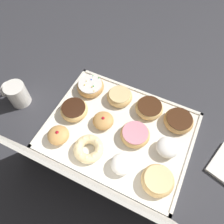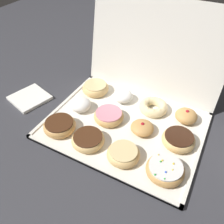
# 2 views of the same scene
# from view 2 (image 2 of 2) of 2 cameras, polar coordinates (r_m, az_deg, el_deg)

# --- Properties ---
(ground_plane) EXTENTS (3.00, 3.00, 0.00)m
(ground_plane) POSITION_cam_2_polar(r_m,az_deg,el_deg) (0.89, 2.96, -3.65)
(ground_plane) COLOR #333338
(donut_box) EXTENTS (0.57, 0.44, 0.01)m
(donut_box) POSITION_cam_2_polar(r_m,az_deg,el_deg) (0.89, 2.97, -3.41)
(donut_box) COLOR silver
(donut_box) RESTS_ON ground
(box_lid_open) EXTENTS (0.57, 0.09, 0.39)m
(box_lid_open) POSITION_cam_2_polar(r_m,az_deg,el_deg) (0.98, 10.40, 14.60)
(box_lid_open) COLOR silver
(box_lid_open) RESTS_ON ground
(chocolate_frosted_donut_0) EXTENTS (0.12, 0.12, 0.04)m
(chocolate_frosted_donut_0) POSITION_cam_2_polar(r_m,az_deg,el_deg) (0.87, -12.76, -3.24)
(chocolate_frosted_donut_0) COLOR tan
(chocolate_frosted_donut_0) RESTS_ON donut_box
(chocolate_frosted_donut_1) EXTENTS (0.12, 0.12, 0.04)m
(chocolate_frosted_donut_1) POSITION_cam_2_polar(r_m,az_deg,el_deg) (0.81, -5.91, -6.70)
(chocolate_frosted_donut_1) COLOR #E5B770
(chocolate_frosted_donut_1) RESTS_ON donut_box
(glazed_ring_donut_2) EXTENTS (0.11, 0.11, 0.04)m
(glazed_ring_donut_2) POSITION_cam_2_polar(r_m,az_deg,el_deg) (0.77, 2.80, -10.21)
(glazed_ring_donut_2) COLOR #E5B770
(glazed_ring_donut_2) RESTS_ON donut_box
(sprinkle_donut_3) EXTENTS (0.12, 0.12, 0.04)m
(sprinkle_donut_3) POSITION_cam_2_polar(r_m,az_deg,el_deg) (0.75, 12.95, -13.58)
(sprinkle_donut_3) COLOR tan
(sprinkle_donut_3) RESTS_ON donut_box
(powdered_filled_donut_4) EXTENTS (0.09, 0.09, 0.05)m
(powdered_filled_donut_4) POSITION_cam_2_polar(r_m,az_deg,el_deg) (0.94, -7.94, 1.67)
(powdered_filled_donut_4) COLOR white
(powdered_filled_donut_4) RESTS_ON donut_box
(pink_frosted_donut_5) EXTENTS (0.12, 0.12, 0.04)m
(pink_frosted_donut_5) POSITION_cam_2_polar(r_m,az_deg,el_deg) (0.89, -0.80, -0.93)
(pink_frosted_donut_5) COLOR tan
(pink_frosted_donut_5) RESTS_ON donut_box
(jelly_filled_donut_6) EXTENTS (0.08, 0.08, 0.04)m
(jelly_filled_donut_6) POSITION_cam_2_polar(r_m,az_deg,el_deg) (0.85, 7.47, -3.79)
(jelly_filled_donut_6) COLOR tan
(jelly_filled_donut_6) RESTS_ON donut_box
(chocolate_frosted_donut_7) EXTENTS (0.11, 0.11, 0.04)m
(chocolate_frosted_donut_7) POSITION_cam_2_polar(r_m,az_deg,el_deg) (0.84, 16.01, -6.49)
(chocolate_frosted_donut_7) COLOR #E5B770
(chocolate_frosted_donut_7) RESTS_ON donut_box
(glazed_ring_donut_8) EXTENTS (0.12, 0.12, 0.04)m
(glazed_ring_donut_8) POSITION_cam_2_polar(r_m,az_deg,el_deg) (1.03, -4.08, 5.95)
(glazed_ring_donut_8) COLOR #E5B770
(glazed_ring_donut_8) RESTS_ON donut_box
(powdered_filled_donut_9) EXTENTS (0.08, 0.08, 0.05)m
(powdered_filled_donut_9) POSITION_cam_2_polar(r_m,az_deg,el_deg) (0.98, 2.71, 3.98)
(powdered_filled_donut_9) COLOR white
(powdered_filled_donut_9) RESTS_ON donut_box
(cruller_donut_10) EXTENTS (0.11, 0.11, 0.04)m
(cruller_donut_10) POSITION_cam_2_polar(r_m,az_deg,el_deg) (0.94, 10.14, 1.27)
(cruller_donut_10) COLOR beige
(cruller_donut_10) RESTS_ON donut_box
(jelly_filled_donut_11) EXTENTS (0.08, 0.08, 0.05)m
(jelly_filled_donut_11) POSITION_cam_2_polar(r_m,az_deg,el_deg) (0.93, 17.77, -0.91)
(jelly_filled_donut_11) COLOR tan
(jelly_filled_donut_11) RESTS_ON donut_box
(napkin_stack) EXTENTS (0.18, 0.18, 0.01)m
(napkin_stack) POSITION_cam_2_polar(r_m,az_deg,el_deg) (1.07, -19.56, 3.30)
(napkin_stack) COLOR white
(napkin_stack) RESTS_ON ground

